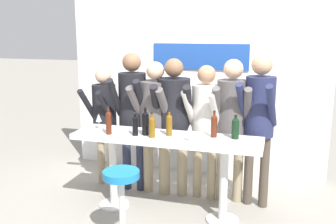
{
  "coord_description": "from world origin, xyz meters",
  "views": [
    {
      "loc": [
        1.17,
        -3.8,
        2.06
      ],
      "look_at": [
        0.0,
        0.08,
        1.18
      ],
      "focal_mm": 40.0,
      "sensor_mm": 36.0,
      "label": 1
    }
  ],
  "objects_px": {
    "tasting_table": "(166,150)",
    "wine_bottle_0": "(235,127)",
    "person_left": "(132,106)",
    "wine_bottle_6": "(169,124)",
    "bar_stool": "(122,196)",
    "wine_bottle_5": "(145,122)",
    "wine_bottle_1": "(214,125)",
    "wine_glass_0": "(190,129)",
    "wine_glass_1": "(99,118)",
    "wine_bottle_3": "(152,126)",
    "person_far_left": "(104,113)",
    "person_center_right": "(205,118)",
    "person_center_left": "(155,114)",
    "person_right": "(232,115)",
    "wine_bottle_4": "(135,125)",
    "person_far_right": "(259,113)",
    "wine_bottle_2": "(109,122)",
    "person_center": "(174,113)"
  },
  "relations": [
    {
      "from": "person_center_right",
      "to": "person_far_right",
      "type": "relative_size",
      "value": 0.92
    },
    {
      "from": "wine_bottle_3",
      "to": "person_center_right",
      "type": "bearing_deg",
      "value": 54.39
    },
    {
      "from": "person_left",
      "to": "wine_bottle_0",
      "type": "xyz_separation_m",
      "value": [
        1.35,
        -0.42,
        -0.07
      ]
    },
    {
      "from": "wine_bottle_5",
      "to": "wine_bottle_4",
      "type": "bearing_deg",
      "value": -153.69
    },
    {
      "from": "person_left",
      "to": "person_center_left",
      "type": "bearing_deg",
      "value": -6.03
    },
    {
      "from": "wine_glass_1",
      "to": "person_far_left",
      "type": "bearing_deg",
      "value": 109.73
    },
    {
      "from": "wine_bottle_3",
      "to": "wine_bottle_2",
      "type": "bearing_deg",
      "value": -178.43
    },
    {
      "from": "bar_stool",
      "to": "person_left",
      "type": "distance_m",
      "value": 1.44
    },
    {
      "from": "person_far_left",
      "to": "wine_bottle_6",
      "type": "distance_m",
      "value": 1.19
    },
    {
      "from": "wine_bottle_3",
      "to": "wine_glass_1",
      "type": "bearing_deg",
      "value": 166.25
    },
    {
      "from": "person_left",
      "to": "wine_bottle_6",
      "type": "xyz_separation_m",
      "value": [
        0.64,
        -0.5,
        -0.06
      ]
    },
    {
      "from": "wine_glass_0",
      "to": "wine_glass_1",
      "type": "xyz_separation_m",
      "value": [
        -1.15,
        0.19,
        0.0
      ]
    },
    {
      "from": "wine_bottle_1",
      "to": "wine_bottle_5",
      "type": "bearing_deg",
      "value": -169.76
    },
    {
      "from": "person_center",
      "to": "person_left",
      "type": "bearing_deg",
      "value": 171.31
    },
    {
      "from": "bar_stool",
      "to": "person_center_left",
      "type": "relative_size",
      "value": 0.45
    },
    {
      "from": "wine_bottle_0",
      "to": "wine_bottle_2",
      "type": "xyz_separation_m",
      "value": [
        -1.37,
        -0.23,
        0.02
      ]
    },
    {
      "from": "wine_bottle_5",
      "to": "tasting_table",
      "type": "bearing_deg",
      "value": 9.64
    },
    {
      "from": "wine_glass_1",
      "to": "tasting_table",
      "type": "bearing_deg",
      "value": -4.21
    },
    {
      "from": "person_left",
      "to": "person_center_left",
      "type": "xyz_separation_m",
      "value": [
        0.31,
        -0.02,
        -0.08
      ]
    },
    {
      "from": "person_left",
      "to": "wine_bottle_5",
      "type": "distance_m",
      "value": 0.67
    },
    {
      "from": "wine_bottle_6",
      "to": "person_center",
      "type": "bearing_deg",
      "value": 100.22
    },
    {
      "from": "bar_stool",
      "to": "wine_bottle_6",
      "type": "height_order",
      "value": "wine_bottle_6"
    },
    {
      "from": "wine_bottle_0",
      "to": "wine_bottle_3",
      "type": "height_order",
      "value": "wine_bottle_3"
    },
    {
      "from": "wine_bottle_3",
      "to": "wine_bottle_4",
      "type": "relative_size",
      "value": 1.08
    },
    {
      "from": "wine_bottle_3",
      "to": "wine_bottle_6",
      "type": "relative_size",
      "value": 0.97
    },
    {
      "from": "person_far_right",
      "to": "wine_bottle_2",
      "type": "bearing_deg",
      "value": -148.79
    },
    {
      "from": "tasting_table",
      "to": "wine_bottle_6",
      "type": "xyz_separation_m",
      "value": [
        0.03,
        0.02,
        0.3
      ]
    },
    {
      "from": "person_far_left",
      "to": "person_center_right",
      "type": "distance_m",
      "value": 1.36
    },
    {
      "from": "wine_glass_0",
      "to": "person_far_left",
      "type": "bearing_deg",
      "value": 152.57
    },
    {
      "from": "wine_bottle_0",
      "to": "wine_glass_1",
      "type": "bearing_deg",
      "value": -178.64
    },
    {
      "from": "person_left",
      "to": "wine_bottle_6",
      "type": "distance_m",
      "value": 0.81
    },
    {
      "from": "person_right",
      "to": "wine_bottle_1",
      "type": "height_order",
      "value": "person_right"
    },
    {
      "from": "wine_bottle_0",
      "to": "wine_bottle_6",
      "type": "distance_m",
      "value": 0.72
    },
    {
      "from": "wine_bottle_2",
      "to": "wine_glass_1",
      "type": "xyz_separation_m",
      "value": [
        -0.22,
        0.19,
        -0.02
      ]
    },
    {
      "from": "bar_stool",
      "to": "wine_bottle_5",
      "type": "relative_size",
      "value": 2.4
    },
    {
      "from": "person_far_left",
      "to": "wine_glass_1",
      "type": "bearing_deg",
      "value": -58.66
    },
    {
      "from": "person_far_right",
      "to": "tasting_table",
      "type": "bearing_deg",
      "value": -142.89
    },
    {
      "from": "person_far_left",
      "to": "wine_bottle_4",
      "type": "bearing_deg",
      "value": -31.35
    },
    {
      "from": "tasting_table",
      "to": "wine_bottle_0",
      "type": "xyz_separation_m",
      "value": [
        0.74,
        0.1,
        0.29
      ]
    },
    {
      "from": "person_right",
      "to": "wine_bottle_0",
      "type": "xyz_separation_m",
      "value": [
        0.09,
        -0.43,
        -0.03
      ]
    },
    {
      "from": "person_center_left",
      "to": "wine_bottle_6",
      "type": "distance_m",
      "value": 0.58
    },
    {
      "from": "wine_bottle_0",
      "to": "wine_glass_1",
      "type": "xyz_separation_m",
      "value": [
        -1.59,
        -0.04,
        0.0
      ]
    },
    {
      "from": "tasting_table",
      "to": "wine_bottle_2",
      "type": "relative_size",
      "value": 6.56
    },
    {
      "from": "wine_glass_0",
      "to": "wine_glass_1",
      "type": "bearing_deg",
      "value": 170.64
    },
    {
      "from": "bar_stool",
      "to": "tasting_table",
      "type": "bearing_deg",
      "value": 72.57
    },
    {
      "from": "wine_bottle_1",
      "to": "wine_bottle_2",
      "type": "relative_size",
      "value": 0.92
    },
    {
      "from": "tasting_table",
      "to": "wine_bottle_4",
      "type": "relative_size",
      "value": 8.21
    },
    {
      "from": "person_far_right",
      "to": "bar_stool",
      "type": "bearing_deg",
      "value": -124.63
    },
    {
      "from": "person_far_left",
      "to": "person_center",
      "type": "distance_m",
      "value": 0.97
    },
    {
      "from": "person_left",
      "to": "person_right",
      "type": "xyz_separation_m",
      "value": [
        1.25,
        0.01,
        -0.04
      ]
    }
  ]
}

